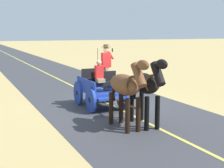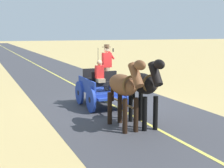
# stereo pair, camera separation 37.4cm
# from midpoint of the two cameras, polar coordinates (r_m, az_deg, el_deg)

# --- Properties ---
(ground_plane) EXTENTS (200.00, 200.00, 0.00)m
(ground_plane) POSITION_cam_midpoint_polar(r_m,az_deg,el_deg) (13.33, -1.01, -3.72)
(ground_plane) COLOR tan
(road_surface) EXTENTS (5.86, 160.00, 0.01)m
(road_surface) POSITION_cam_midpoint_polar(r_m,az_deg,el_deg) (13.33, -1.01, -3.71)
(road_surface) COLOR #38383D
(road_surface) RESTS_ON ground
(road_centre_stripe) EXTENTS (0.12, 160.00, 0.00)m
(road_centre_stripe) POSITION_cam_midpoint_polar(r_m,az_deg,el_deg) (13.33, -1.01, -3.68)
(road_centre_stripe) COLOR #DBCC4C
(road_centre_stripe) RESTS_ON road_surface
(horse_drawn_carriage) EXTENTS (1.45, 4.51, 2.50)m
(horse_drawn_carriage) POSITION_cam_midpoint_polar(r_m,az_deg,el_deg) (12.82, -2.91, -0.53)
(horse_drawn_carriage) COLOR #1E3899
(horse_drawn_carriage) RESTS_ON ground
(horse_near_side) EXTENTS (0.65, 2.13, 2.21)m
(horse_near_side) POSITION_cam_midpoint_polar(r_m,az_deg,el_deg) (10.15, 4.96, -0.21)
(horse_near_side) COLOR black
(horse_near_side) RESTS_ON ground
(horse_off_side) EXTENTS (0.61, 2.13, 2.21)m
(horse_off_side) POSITION_cam_midpoint_polar(r_m,az_deg,el_deg) (9.84, 1.40, -0.47)
(horse_off_side) COLOR brown
(horse_off_side) RESTS_ON ground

